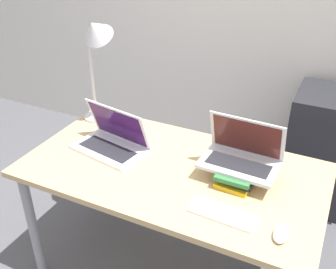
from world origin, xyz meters
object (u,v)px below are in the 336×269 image
at_px(laptop_on_books, 242,155).
at_px(mini_fridge, 333,152).
at_px(book_stack, 240,172).
at_px(wireless_keyboard, 223,214).
at_px(mouse, 281,233).
at_px(desk_lamp, 95,42).
at_px(laptop_left, 112,141).

height_order(laptop_on_books, mini_fridge, laptop_on_books).
bearing_deg(book_stack, wireless_keyboard, -87.58).
distance_m(laptop_on_books, mouse, 0.42).
bearing_deg(wireless_keyboard, desk_lamp, 153.05).
distance_m(wireless_keyboard, desk_lamp, 1.11).
height_order(laptop_on_books, wireless_keyboard, laptop_on_books).
distance_m(laptop_left, mouse, 0.96).
relative_size(laptop_left, desk_lamp, 0.65).
distance_m(laptop_left, book_stack, 0.67).
bearing_deg(book_stack, mini_fridge, 69.35).
relative_size(book_stack, desk_lamp, 0.44).
relative_size(book_stack, mouse, 2.45).
height_order(laptop_left, laptop_on_books, laptop_on_books).
xyz_separation_m(book_stack, desk_lamp, (-0.88, 0.17, 0.44)).
bearing_deg(laptop_left, desk_lamp, 134.17).
bearing_deg(book_stack, laptop_on_books, 113.96).
bearing_deg(mouse, wireless_keyboard, 176.18).
height_order(laptop_left, desk_lamp, desk_lamp).
bearing_deg(desk_lamp, mouse, -22.53).
distance_m(book_stack, wireless_keyboard, 0.28).
xyz_separation_m(wireless_keyboard, mini_fridge, (0.36, 1.27, -0.33)).
distance_m(book_stack, desk_lamp, 1.00).
height_order(laptop_on_books, desk_lamp, desk_lamp).
bearing_deg(desk_lamp, mini_fridge, 33.10).
bearing_deg(laptop_left, wireless_keyboard, -19.34).
distance_m(laptop_on_books, mini_fridge, 1.13).
height_order(book_stack, mouse, book_stack).
distance_m(mouse, mini_fridge, 1.34).
height_order(mouse, mini_fridge, mini_fridge).
height_order(laptop_on_books, mouse, laptop_on_books).
xyz_separation_m(laptop_left, desk_lamp, (-0.21, 0.21, 0.43)).
height_order(desk_lamp, mini_fridge, desk_lamp).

